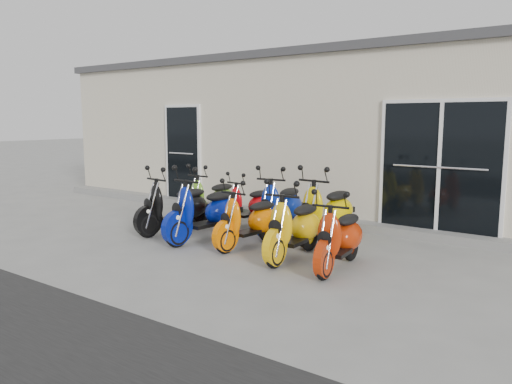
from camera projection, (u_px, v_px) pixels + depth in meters
ground at (235, 242)px, 8.13m from camera, size 80.00×80.00×0.00m
building at (366, 135)px, 12.08m from camera, size 14.00×6.00×3.20m
roof_cap at (368, 64)px, 11.84m from camera, size 14.20×6.20×0.16m
front_step at (298, 218)px, 9.74m from camera, size 14.00×0.40×0.15m
door_left at (183, 151)px, 11.54m from camera, size 1.07×0.08×2.22m
door_right at (440, 163)px, 8.20m from camera, size 2.02×0.08×2.22m
scooter_front_black at (175, 199)px, 8.71m from camera, size 0.84×1.70×1.21m
scooter_front_blue at (205, 203)px, 8.12m from camera, size 0.79×1.77×1.27m
scooter_front_orange_a at (249, 212)px, 7.71m from camera, size 0.69×1.54×1.10m
scooter_front_orange_b at (294, 218)px, 7.06m from camera, size 0.68×1.64×1.19m
scooter_front_red at (340, 228)px, 6.56m from camera, size 0.69×1.56×1.12m
scooter_back_green at (211, 192)px, 9.67m from camera, size 0.61×1.57×1.15m
scooter_back_red at (249, 199)px, 9.24m from camera, size 0.68×1.46×1.04m
scooter_back_blue at (281, 199)px, 8.68m from camera, size 0.79×1.71×1.22m
scooter_back_yellow at (327, 203)px, 8.12m from camera, size 0.74×1.76×1.27m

